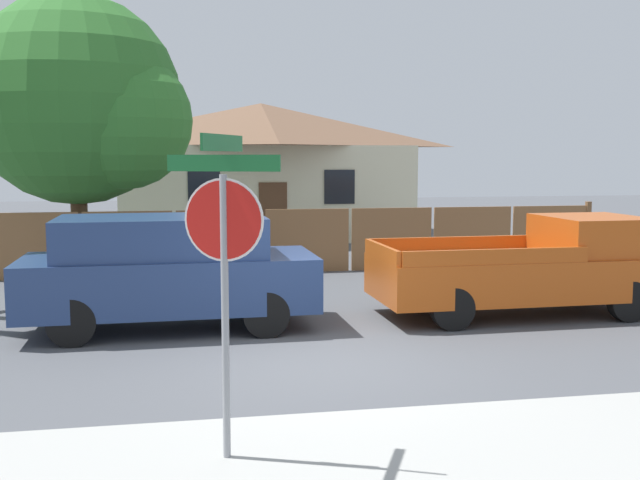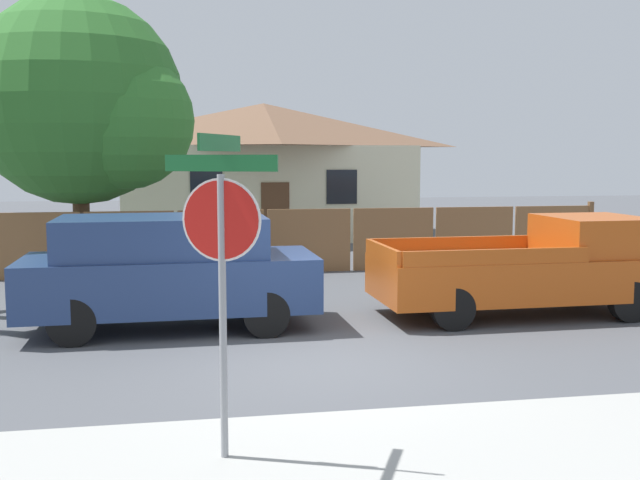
{
  "view_description": "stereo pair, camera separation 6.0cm",
  "coord_description": "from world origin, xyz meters",
  "px_view_note": "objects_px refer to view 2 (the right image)",
  "views": [
    {
      "loc": [
        -1.72,
        -9.83,
        2.8
      ],
      "look_at": [
        0.26,
        0.78,
        1.6
      ],
      "focal_mm": 42.0,
      "sensor_mm": 36.0,
      "label": 1
    },
    {
      "loc": [
        -1.66,
        -9.84,
        2.8
      ],
      "look_at": [
        0.26,
        0.78,
        1.6
      ],
      "focal_mm": 42.0,
      "sensor_mm": 36.0,
      "label": 2
    }
  ],
  "objects_px": {
    "oak_tree": "(87,105)",
    "orange_pickup": "(534,268)",
    "house": "(264,167)",
    "stop_sign": "(222,240)",
    "red_suv": "(169,269)"
  },
  "relations": [
    {
      "from": "orange_pickup",
      "to": "red_suv",
      "type": "bearing_deg",
      "value": 179.05
    },
    {
      "from": "stop_sign",
      "to": "house",
      "type": "bearing_deg",
      "value": 107.48
    },
    {
      "from": "house",
      "to": "oak_tree",
      "type": "relative_size",
      "value": 1.55
    },
    {
      "from": "house",
      "to": "oak_tree",
      "type": "distance_m",
      "value": 9.77
    },
    {
      "from": "oak_tree",
      "to": "stop_sign",
      "type": "relative_size",
      "value": 2.23
    },
    {
      "from": "oak_tree",
      "to": "orange_pickup",
      "type": "xyz_separation_m",
      "value": [
        8.34,
        -6.59,
        -3.21
      ]
    },
    {
      "from": "oak_tree",
      "to": "red_suv",
      "type": "height_order",
      "value": "oak_tree"
    },
    {
      "from": "oak_tree",
      "to": "orange_pickup",
      "type": "distance_m",
      "value": 11.1
    },
    {
      "from": "stop_sign",
      "to": "red_suv",
      "type": "bearing_deg",
      "value": 120.84
    },
    {
      "from": "house",
      "to": "oak_tree",
      "type": "bearing_deg",
      "value": -121.86
    },
    {
      "from": "house",
      "to": "red_suv",
      "type": "bearing_deg",
      "value": -101.88
    },
    {
      "from": "house",
      "to": "oak_tree",
      "type": "xyz_separation_m",
      "value": [
        -5.09,
        -8.18,
        1.61
      ]
    },
    {
      "from": "red_suv",
      "to": "house",
      "type": "bearing_deg",
      "value": 77.13
    },
    {
      "from": "oak_tree",
      "to": "stop_sign",
      "type": "distance_m",
      "value": 12.49
    },
    {
      "from": "oak_tree",
      "to": "orange_pickup",
      "type": "relative_size",
      "value": 1.29
    }
  ]
}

